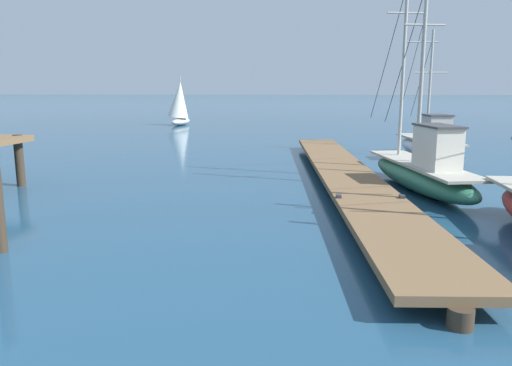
# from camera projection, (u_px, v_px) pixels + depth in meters

# --- Properties ---
(floating_dock) EXTENTS (2.93, 20.60, 0.53)m
(floating_dock) POSITION_uv_depth(u_px,v_px,m) (345.00, 174.00, 16.68)
(floating_dock) COLOR brown
(floating_dock) RESTS_ON ground
(fishing_boat_0) EXTENTS (2.16, 7.71, 6.66)m
(fishing_boat_0) POSITION_uv_depth(u_px,v_px,m) (429.00, 144.00, 22.77)
(fishing_boat_0) COLOR silver
(fishing_boat_0) RESTS_ON ground
(fishing_boat_1) EXTENTS (2.57, 8.57, 6.98)m
(fishing_boat_1) POSITION_uv_depth(u_px,v_px,m) (423.00, 170.00, 15.57)
(fishing_boat_1) COLOR #337556
(fishing_boat_1) RESTS_ON ground
(distant_sailboat) EXTENTS (2.23, 3.60, 4.09)m
(distant_sailboat) POSITION_uv_depth(u_px,v_px,m) (179.00, 104.00, 42.11)
(distant_sailboat) COLOR silver
(distant_sailboat) RESTS_ON ground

